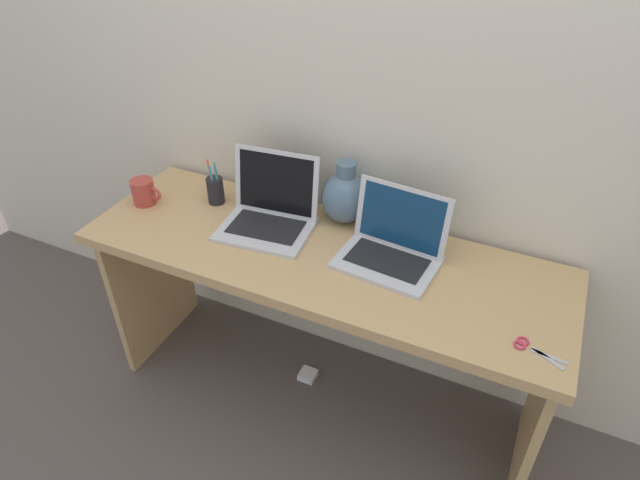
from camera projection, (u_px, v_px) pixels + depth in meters
name	position (u px, v px, depth m)	size (l,w,h in m)	color
ground_plane	(320.00, 393.00, 2.33)	(6.00, 6.00, 0.00)	#564C47
back_wall	(360.00, 96.00, 1.85)	(4.40, 0.04, 2.40)	beige
desk	(320.00, 285.00, 1.97)	(1.69, 0.56, 0.76)	tan
laptop_left	(271.00, 208.00, 1.98)	(0.35, 0.29, 0.26)	silver
laptop_right	(394.00, 242.00, 1.82)	(0.34, 0.27, 0.24)	silver
green_vase	(345.00, 196.00, 1.98)	(0.17, 0.17, 0.24)	slate
coffee_mug	(143.00, 192.00, 2.10)	(0.13, 0.09, 0.10)	#B23D33
pen_cup	(215.00, 190.00, 2.10)	(0.06, 0.06, 0.19)	black
scissors	(531.00, 348.00, 1.52)	(0.15, 0.08, 0.01)	#B7B7BC
power_brick	(308.00, 375.00, 2.39)	(0.07, 0.07, 0.03)	white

